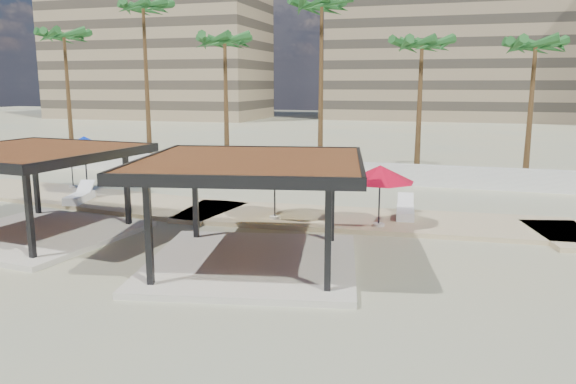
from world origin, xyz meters
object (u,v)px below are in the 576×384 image
at_px(lounger_a, 80,197).
at_px(lounger_b, 405,212).
at_px(umbrella_c, 380,174).
at_px(pavilion_central, 251,202).
at_px(umbrella_a, 71,151).
at_px(pavilion_west, 32,185).

relative_size(lounger_a, lounger_b, 1.05).
distance_m(umbrella_c, lounger_b, 2.79).
height_order(pavilion_central, lounger_b, pavilion_central).
relative_size(pavilion_central, lounger_a, 3.39).
bearing_deg(pavilion_central, lounger_a, 139.81).
relative_size(pavilion_central, umbrella_c, 2.25).
bearing_deg(lounger_a, umbrella_a, 27.76).
xyz_separation_m(pavilion_central, umbrella_c, (3.17, 5.38, 0.20)).
distance_m(pavilion_central, lounger_a, 12.46).
bearing_deg(lounger_b, umbrella_c, 151.26).
bearing_deg(umbrella_a, pavilion_west, -60.47).
bearing_deg(umbrella_a, umbrella_c, -11.65).
bearing_deg(umbrella_c, lounger_a, 177.55).
bearing_deg(pavilion_west, lounger_a, 117.01).
bearing_deg(lounger_b, umbrella_a, 79.68).
relative_size(pavilion_west, lounger_a, 3.08).
xyz_separation_m(pavilion_central, pavilion_west, (-8.79, 0.80, -0.05)).
bearing_deg(lounger_a, pavilion_central, -133.12).
xyz_separation_m(umbrella_a, lounger_a, (2.52, -2.80, -1.75)).
xyz_separation_m(pavilion_west, lounger_a, (-2.01, 5.19, -1.58)).
height_order(pavilion_central, pavilion_west, pavilion_central).
bearing_deg(umbrella_a, lounger_b, -4.85).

